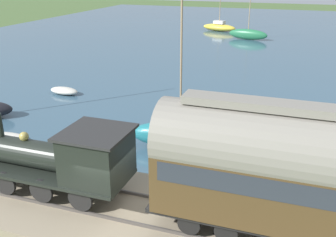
# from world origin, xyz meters

# --- Properties ---
(ground_plane) EXTENTS (200.00, 200.00, 0.00)m
(ground_plane) POSITION_xyz_m (0.00, 0.00, 0.00)
(ground_plane) COLOR #476033
(harbor_water) EXTENTS (80.00, 80.00, 0.01)m
(harbor_water) POSITION_xyz_m (43.14, 0.00, 0.00)
(harbor_water) COLOR #38566B
(harbor_water) RESTS_ON ground
(rail_embankment) EXTENTS (5.24, 56.00, 0.57)m
(rail_embankment) POSITION_xyz_m (0.22, 0.00, 0.23)
(rail_embankment) COLOR gray
(rail_embankment) RESTS_ON ground
(steam_locomotive) EXTENTS (2.34, 6.57, 2.93)m
(steam_locomotive) POSITION_xyz_m (0.22, 2.23, 2.13)
(steam_locomotive) COLOR black
(steam_locomotive) RESTS_ON rail_embankment
(passenger_coach) EXTENTS (2.46, 9.69, 4.54)m
(passenger_coach) POSITION_xyz_m (0.22, -6.15, 3.04)
(passenger_coach) COLOR black
(passenger_coach) RESTS_ON rail_embankment
(sailboat_teal) EXTENTS (2.07, 5.27, 9.41)m
(sailboat_teal) POSITION_xyz_m (6.61, -0.15, 0.81)
(sailboat_teal) COLOR #1E707A
(sailboat_teal) RESTS_ON harbor_water
(sailboat_green) EXTENTS (2.11, 5.28, 6.24)m
(sailboat_green) POSITION_xyz_m (40.95, 1.60, 0.70)
(sailboat_green) COLOR #236B42
(sailboat_green) RESTS_ON harbor_water
(sailboat_yellow) EXTENTS (2.95, 5.42, 7.43)m
(sailboat_yellow) POSITION_xyz_m (46.97, 6.72, 0.60)
(sailboat_yellow) COLOR gold
(sailboat_yellow) RESTS_ON harbor_water
(rowboat_off_pier) EXTENTS (2.31, 2.63, 0.41)m
(rowboat_off_pier) POSITION_xyz_m (12.75, -0.32, 0.21)
(rowboat_off_pier) COLOR silver
(rowboat_off_pier) RESTS_ON harbor_water
(rowboat_mid_harbor) EXTENTS (1.29, 2.37, 0.52)m
(rowboat_mid_harbor) POSITION_xyz_m (12.65, 10.75, 0.27)
(rowboat_mid_harbor) COLOR beige
(rowboat_mid_harbor) RESTS_ON harbor_water
(rowboat_near_shore) EXTENTS (1.15, 2.52, 0.32)m
(rowboat_near_shore) POSITION_xyz_m (4.62, 9.26, 0.17)
(rowboat_near_shore) COLOR beige
(rowboat_near_shore) RESTS_ON harbor_water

